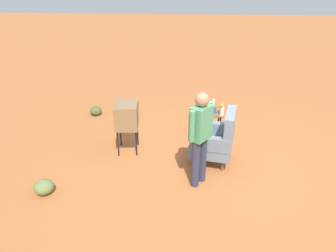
# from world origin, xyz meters

# --- Properties ---
(ground_plane) EXTENTS (60.00, 60.00, 0.00)m
(ground_plane) POSITION_xyz_m (0.00, 0.00, 0.00)
(ground_plane) COLOR #AD6033
(armchair) EXTENTS (0.88, 0.89, 1.06)m
(armchair) POSITION_xyz_m (-0.19, -0.00, 0.50)
(armchair) COLOR brown
(armchair) RESTS_ON ground
(side_table) EXTENTS (0.56, 0.56, 0.63)m
(side_table) POSITION_xyz_m (-1.22, -0.11, 0.53)
(side_table) COLOR black
(side_table) RESTS_ON ground
(tv_on_stand) EXTENTS (0.65, 0.51, 1.03)m
(tv_on_stand) POSITION_xyz_m (-0.48, -1.76, 0.78)
(tv_on_stand) COLOR black
(tv_on_stand) RESTS_ON ground
(person_standing) EXTENTS (0.48, 0.39, 1.64)m
(person_standing) POSITION_xyz_m (0.52, -0.33, 0.94)
(person_standing) COLOR #2D3347
(person_standing) RESTS_ON ground
(soda_can_blue) EXTENTS (0.07, 0.07, 0.12)m
(soda_can_blue) POSITION_xyz_m (-1.13, -0.01, 0.69)
(soda_can_blue) COLOR blue
(soda_can_blue) RESTS_ON side_table
(bottle_tall_amber) EXTENTS (0.07, 0.07, 0.30)m
(bottle_tall_amber) POSITION_xyz_m (-1.32, -0.27, 0.78)
(bottle_tall_amber) COLOR brown
(bottle_tall_amber) RESTS_ON side_table
(bottle_short_clear) EXTENTS (0.06, 0.06, 0.20)m
(bottle_short_clear) POSITION_xyz_m (-1.40, -0.03, 0.73)
(bottle_short_clear) COLOR silver
(bottle_short_clear) RESTS_ON side_table
(flower_vase) EXTENTS (0.15, 0.10, 0.27)m
(flower_vase) POSITION_xyz_m (-1.03, 0.13, 0.77)
(flower_vase) COLOR silver
(flower_vase) RESTS_ON side_table
(shrub_near) EXTENTS (0.30, 0.30, 0.23)m
(shrub_near) POSITION_xyz_m (-2.20, -2.99, 0.11)
(shrub_near) COLOR #475B33
(shrub_near) RESTS_ON ground
(shrub_far) EXTENTS (0.32, 0.32, 0.24)m
(shrub_far) POSITION_xyz_m (1.04, -2.84, 0.12)
(shrub_far) COLOR olive
(shrub_far) RESTS_ON ground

